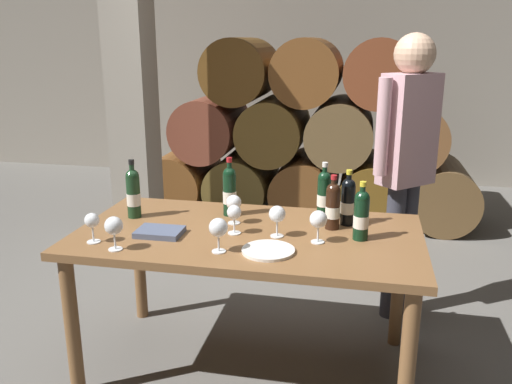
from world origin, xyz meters
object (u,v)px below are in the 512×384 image
object	(u,v)px
wine_bottle_4	(324,194)
wine_glass_1	(218,228)
wine_glass_3	(277,215)
wine_bottle_0	(361,215)
dining_table	(248,249)
serving_plate	(268,250)
wine_bottle_5	(230,191)
wine_glass_6	(318,220)
wine_glass_5	(114,227)
sommelier_presenting	(407,152)
wine_glass_2	(92,222)
wine_glass_0	(234,203)
wine_bottle_2	(333,205)
wine_bottle_3	(133,193)
wine_glass_4	(234,213)
wine_bottle_1	(348,201)
tasting_notebook	(160,232)

from	to	relation	value
wine_bottle_4	wine_glass_1	world-z (taller)	wine_bottle_4
wine_glass_3	wine_bottle_0	bearing A→B (deg)	6.51
dining_table	wine_bottle_4	size ratio (longest dim) A/B	5.67
dining_table	serving_plate	world-z (taller)	serving_plate
wine_bottle_5	wine_glass_6	xyz separation A→B (m)	(0.50, -0.31, -0.03)
wine_glass_5	sommelier_presenting	xyz separation A→B (m)	(1.33, 1.10, 0.17)
wine_glass_1	serving_plate	world-z (taller)	wine_glass_1
wine_bottle_0	wine_glass_2	world-z (taller)	wine_bottle_0
wine_glass_3	sommelier_presenting	world-z (taller)	sommelier_presenting
wine_glass_1	wine_glass_2	size ratio (longest dim) A/B	1.11
wine_glass_2	wine_glass_5	size ratio (longest dim) A/B	0.91
wine_glass_1	wine_glass_2	bearing A→B (deg)	-179.41
wine_bottle_0	sommelier_presenting	xyz separation A→B (m)	(0.24, 0.74, 0.16)
wine_glass_0	sommelier_presenting	bearing A→B (deg)	35.80
wine_bottle_2	wine_glass_5	bearing A→B (deg)	-152.80
wine_bottle_3	wine_bottle_4	world-z (taller)	wine_bottle_3
dining_table	wine_bottle_4	distance (m)	0.51
wine_bottle_4	sommelier_presenting	size ratio (longest dim) A/B	0.17
wine_bottle_3	wine_glass_1	world-z (taller)	wine_bottle_3
wine_bottle_4	wine_glass_6	xyz separation A→B (m)	(0.01, -0.38, -0.02)
wine_glass_0	wine_glass_4	size ratio (longest dim) A/B	1.05
wine_glass_3	wine_glass_6	distance (m)	0.20
wine_bottle_0	wine_glass_3	distance (m)	0.40
wine_bottle_3	wine_bottle_4	xyz separation A→B (m)	(0.99, 0.21, -0.01)
wine_glass_1	sommelier_presenting	xyz separation A→B (m)	(0.86, 1.02, 0.17)
wine_glass_4	wine_glass_5	xyz separation A→B (m)	(-0.48, -0.31, 0.01)
wine_bottle_1	wine_glass_0	xyz separation A→B (m)	(-0.57, -0.11, -0.02)
wine_bottle_3	wine_glass_4	xyz separation A→B (m)	(0.58, -0.14, -0.03)
wine_glass_2	wine_glass_3	distance (m)	0.87
wine_glass_0	wine_bottle_1	bearing A→B (deg)	10.47
wine_bottle_4	wine_glass_1	distance (m)	0.72
wine_bottle_4	wine_glass_0	xyz separation A→B (m)	(-0.44, -0.20, -0.02)
wine_bottle_0	wine_bottle_2	xyz separation A→B (m)	(-0.14, 0.13, -0.00)
wine_glass_0	wine_glass_3	xyz separation A→B (m)	(0.25, -0.14, 0.00)
wine_bottle_3	wine_bottle_5	bearing A→B (deg)	15.60
wine_bottle_3	wine_glass_4	world-z (taller)	wine_bottle_3
wine_bottle_2	wine_glass_3	world-z (taller)	wine_bottle_2
wine_glass_3	wine_bottle_4	bearing A→B (deg)	60.33
dining_table	wine_glass_5	size ratio (longest dim) A/B	10.79
dining_table	wine_glass_2	size ratio (longest dim) A/B	11.81
dining_table	tasting_notebook	xyz separation A→B (m)	(-0.41, -0.12, 0.11)
dining_table	wine_glass_3	world-z (taller)	wine_glass_3
wine_bottle_0	wine_glass_6	distance (m)	0.21
wine_glass_3	sommelier_presenting	xyz separation A→B (m)	(0.64, 0.78, 0.17)
wine_bottle_3	tasting_notebook	xyz separation A→B (m)	(0.23, -0.23, -0.12)
wine_bottle_3	wine_bottle_4	distance (m)	1.01
wine_glass_1	wine_glass_3	bearing A→B (deg)	47.42
wine_glass_0	wine_glass_1	size ratio (longest dim) A/B	0.96
wine_bottle_3	wine_bottle_2	bearing A→B (deg)	1.85
wine_bottle_0	wine_glass_3	size ratio (longest dim) A/B	1.84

